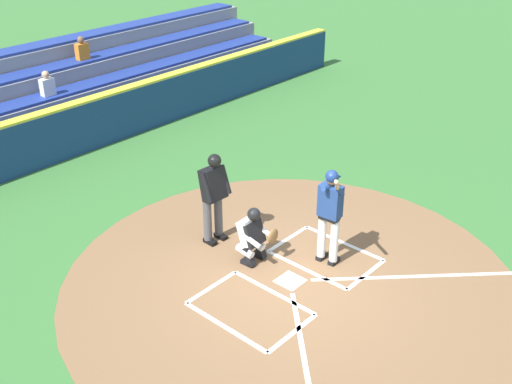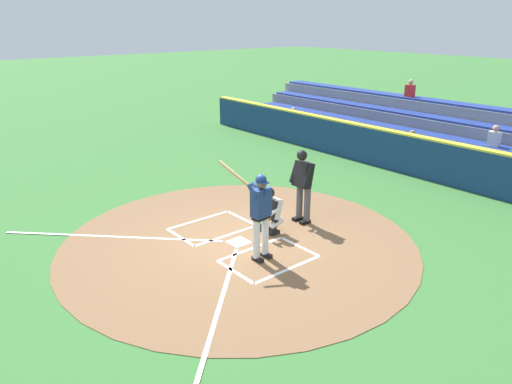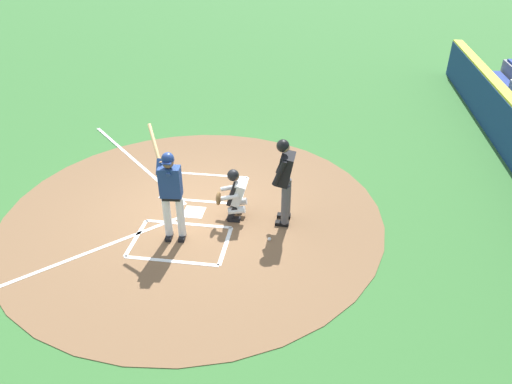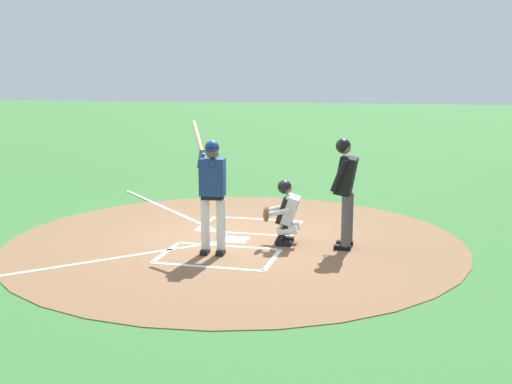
# 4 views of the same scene
# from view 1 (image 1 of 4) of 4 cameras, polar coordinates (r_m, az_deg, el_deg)

# --- Properties ---
(ground_plane) EXTENTS (120.00, 120.00, 0.00)m
(ground_plane) POSITION_cam_1_polar(r_m,az_deg,el_deg) (11.14, 3.13, -8.13)
(ground_plane) COLOR #387033
(dirt_circle) EXTENTS (8.00, 8.00, 0.01)m
(dirt_circle) POSITION_cam_1_polar(r_m,az_deg,el_deg) (11.13, 3.13, -8.10)
(dirt_circle) COLOR brown
(dirt_circle) RESTS_ON ground
(home_plate_and_chalk) EXTENTS (7.93, 4.91, 0.01)m
(home_plate_and_chalk) POSITION_cam_1_polar(r_m,az_deg,el_deg) (10.72, 6.84, -9.86)
(home_plate_and_chalk) COLOR white
(home_plate_and_chalk) RESTS_ON dirt_circle
(batter) EXTENTS (0.90, 0.78, 2.13)m
(batter) POSITION_cam_1_polar(r_m,az_deg,el_deg) (11.10, 6.76, -1.67)
(batter) COLOR white
(batter) RESTS_ON ground
(catcher) EXTENTS (0.60, 0.60, 1.13)m
(catcher) POSITION_cam_1_polar(r_m,az_deg,el_deg) (11.32, -0.21, -3.83)
(catcher) COLOR black
(catcher) RESTS_ON ground
(plate_umpire) EXTENTS (0.59, 0.43, 1.86)m
(plate_umpire) POSITION_cam_1_polar(r_m,az_deg,el_deg) (11.71, -3.89, 0.00)
(plate_umpire) COLOR #4C4C51
(plate_umpire) RESTS_ON ground
(baseball) EXTENTS (0.07, 0.07, 0.07)m
(baseball) POSITION_cam_1_polar(r_m,az_deg,el_deg) (12.52, -0.83, -3.41)
(baseball) COLOR white
(baseball) RESTS_ON ground
(backstop_wall) EXTENTS (22.00, 0.36, 1.31)m
(backstop_wall) POSITION_cam_1_polar(r_m,az_deg,el_deg) (15.97, -18.31, 4.79)
(backstop_wall) COLOR navy
(backstop_wall) RESTS_ON ground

